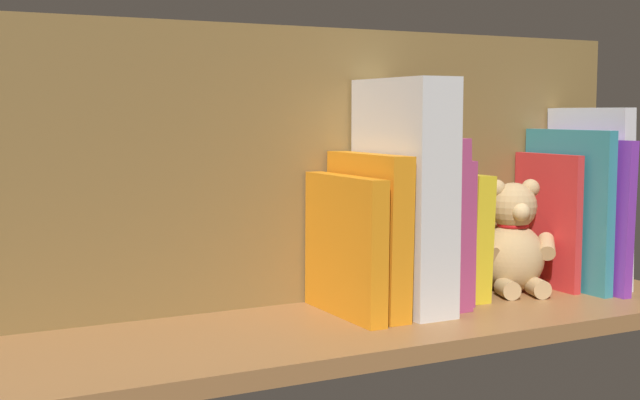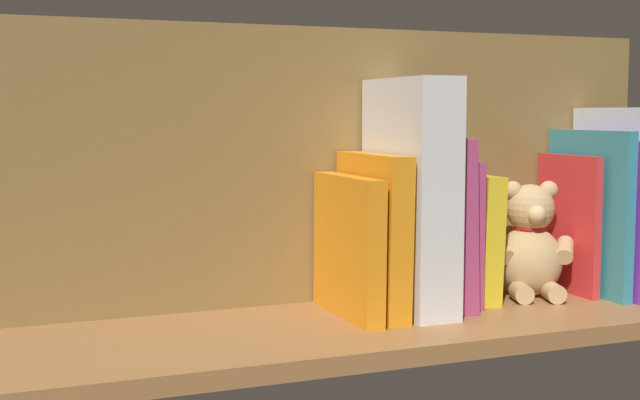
{
  "view_description": "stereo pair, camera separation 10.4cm",
  "coord_description": "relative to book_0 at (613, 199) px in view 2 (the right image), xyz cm",
  "views": [
    {
      "loc": [
        47.91,
        92.31,
        25.67
      ],
      "look_at": [
        0.0,
        0.0,
        15.12
      ],
      "focal_mm": 48.72,
      "sensor_mm": 36.0,
      "label": 1
    },
    {
      "loc": [
        38.42,
        96.64,
        25.67
      ],
      "look_at": [
        0.0,
        0.0,
        15.12
      ],
      "focal_mm": 48.72,
      "sensor_mm": 36.0,
      "label": 2
    }
  ],
  "objects": [
    {
      "name": "dictionary_thick_white",
      "position": [
        33.35,
        0.88,
        1.85
      ],
      "size": [
        5.91,
        17.1,
        29.99
      ],
      "primitive_type": "cube",
      "color": "silver",
      "rests_on": "ground_plane"
    },
    {
      "name": "ground_plane",
      "position": [
        46.77,
        3.18,
        -14.24
      ],
      "size": [
        111.63,
        28.71,
        2.2
      ],
      "primitive_type": "cube",
      "color": "#9E6B3D"
    },
    {
      "name": "teddy_bear",
      "position": [
        13.76,
        -0.54,
        -6.02
      ],
      "size": [
        12.46,
        12.25,
        16.18
      ],
      "rotation": [
        0.0,
        0.0,
        -0.32
      ],
      "color": "tan",
      "rests_on": "ground_plane"
    },
    {
      "name": "book_2",
      "position": [
        4.82,
        0.7,
        -1.57
      ],
      "size": [
        1.66,
        16.95,
        23.16
      ],
      "primitive_type": "cube",
      "rotation": [
        0.0,
        0.0,
        0.0
      ],
      "color": "teal",
      "rests_on": "ground_plane"
    },
    {
      "name": "shelf_back_panel",
      "position": [
        46.77,
        -8.92,
        5.32
      ],
      "size": [
        111.63,
        1.5,
        36.94
      ],
      "primitive_type": "cube",
      "color": "brown",
      "rests_on": "ground_plane"
    },
    {
      "name": "book_7",
      "position": [
        38.59,
        0.65,
        -2.93
      ],
      "size": [
        3.45,
        16.85,
        20.48
      ],
      "primitive_type": "cube",
      "rotation": [
        0.0,
        -0.02,
        0.0
      ],
      "color": "orange",
      "rests_on": "ground_plane"
    },
    {
      "name": "book_8",
      "position": [
        42.1,
        0.9,
        -4.27
      ],
      "size": [
        2.58,
        17.34,
        17.78
      ],
      "primitive_type": "cube",
      "rotation": [
        0.0,
        -0.01,
        0.0
      ],
      "color": "orange",
      "rests_on": "ground_plane"
    },
    {
      "name": "book_6",
      "position": [
        28.26,
        -0.32,
        -1.98
      ],
      "size": [
        3.51,
        14.9,
        22.4
      ],
      "primitive_type": "cube",
      "rotation": [
        0.0,
        0.03,
        0.0
      ],
      "color": "#B23F72",
      "rests_on": "ground_plane"
    },
    {
      "name": "book_4",
      "position": [
        22.51,
        -1.75,
        -4.53
      ],
      "size": [
        3.52,
        12.05,
        17.32
      ],
      "primitive_type": "cube",
      "rotation": [
        0.0,
        -0.03,
        0.0
      ],
      "color": "yellow",
      "rests_on": "ground_plane"
    },
    {
      "name": "book_1",
      "position": [
        2.56,
        1.45,
        -2.25
      ],
      "size": [
        1.94,
        18.45,
        21.83
      ],
      "primitive_type": "cube",
      "rotation": [
        0.0,
        -0.02,
        0.0
      ],
      "color": "purple",
      "rests_on": "ground_plane"
    },
    {
      "name": "book_3",
      "position": [
        6.96,
        -1.19,
        -3.33
      ],
      "size": [
        1.23,
        13.17,
        19.63
      ],
      "primitive_type": "cube",
      "color": "red",
      "rests_on": "ground_plane"
    },
    {
      "name": "book_5",
      "position": [
        25.43,
        -1.27,
        -3.48
      ],
      "size": [
        1.41,
        13.01,
        19.34
      ],
      "primitive_type": "cube",
      "color": "#B23F72",
      "rests_on": "ground_plane"
    },
    {
      "name": "book_0",
      "position": [
        0.0,
        0.0,
        0.0
      ],
      "size": [
        2.88,
        15.55,
        26.34
      ],
      "primitive_type": "cube",
      "rotation": [
        0.0,
        0.03,
        0.0
      ],
      "color": "silver",
      "rests_on": "ground_plane"
    }
  ]
}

